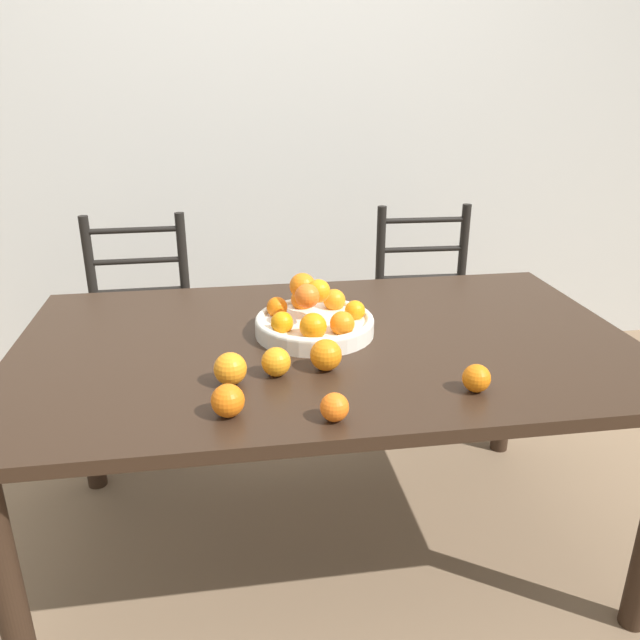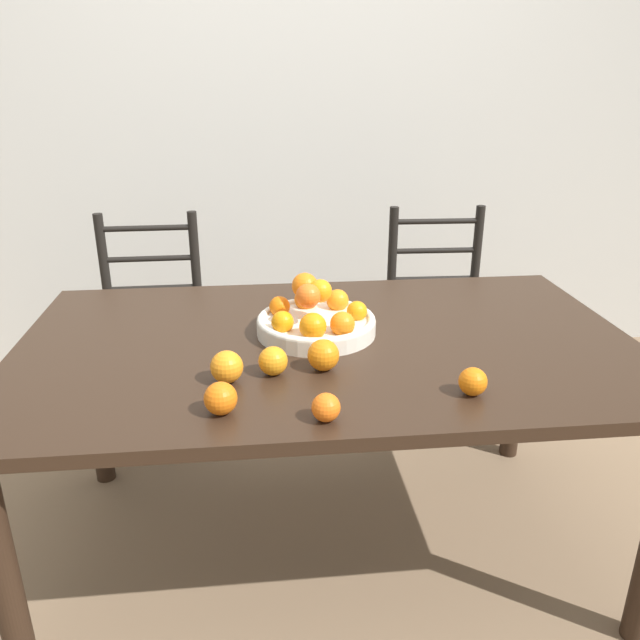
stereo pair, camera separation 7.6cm
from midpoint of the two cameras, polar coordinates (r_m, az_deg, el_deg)
The scene contains 12 objects.
ground_plane at distance 2.20m, azimuth 1.65°, elevation -19.76°, with size 12.00×12.00×0.00m, color #7F664C.
wall_back at distance 3.22m, azimuth -2.00°, elevation 18.84°, with size 8.00×0.06×2.60m.
dining_table at distance 1.83m, azimuth 1.87°, elevation -4.13°, with size 1.77×1.06×0.74m.
fruit_bowl at distance 1.82m, azimuth 0.81°, elevation 0.11°, with size 0.35×0.35×0.17m.
orange_loose_0 at distance 1.41m, azimuth -7.55°, elevation -7.14°, with size 0.08×0.08×0.08m.
orange_loose_1 at distance 1.58m, azimuth -2.94°, elevation -3.77°, with size 0.07×0.07×0.07m.
orange_loose_2 at distance 1.53m, azimuth 15.19°, elevation -5.47°, with size 0.07×0.07×0.07m.
orange_loose_3 at distance 1.60m, azimuth 1.67°, elevation -3.23°, with size 0.08×0.08×0.08m.
orange_loose_4 at distance 1.55m, azimuth -7.14°, elevation -4.29°, with size 0.08×0.08×0.08m.
orange_loose_5 at distance 1.38m, azimuth 2.14°, elevation -8.01°, with size 0.06×0.06×0.06m.
chair_left at distance 2.69m, azimuth -14.39°, elevation -0.85°, with size 0.42×0.40×0.92m.
chair_right at distance 2.79m, azimuth 11.55°, elevation 0.16°, with size 0.43×0.42×0.92m.
Camera 2 is at (-0.20, -1.64, 1.45)m, focal length 35.00 mm.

